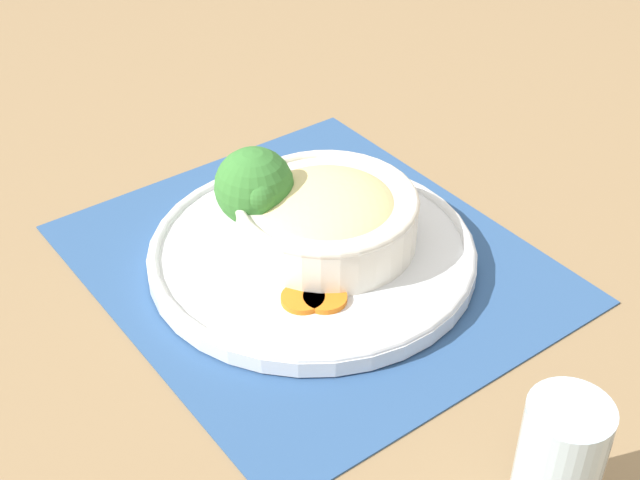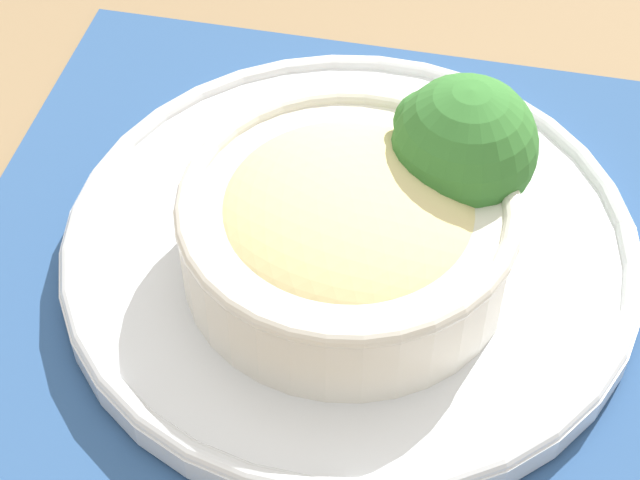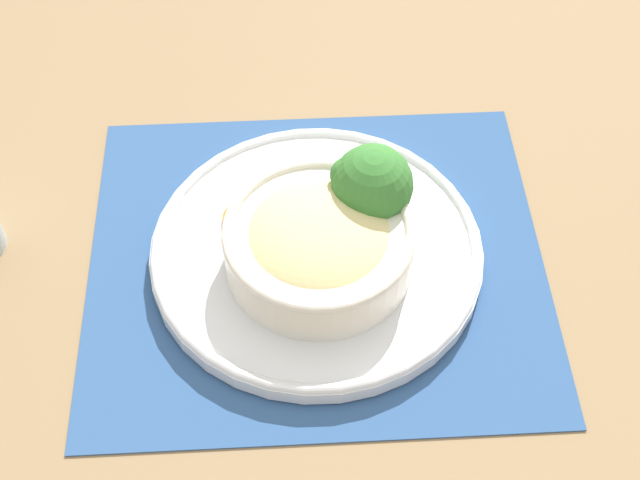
{
  "view_description": "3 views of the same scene",
  "coord_description": "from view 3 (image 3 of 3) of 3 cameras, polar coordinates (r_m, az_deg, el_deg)",
  "views": [
    {
      "loc": [
        -0.53,
        0.45,
        0.55
      ],
      "look_at": [
        -0.02,
        0.0,
        0.04
      ],
      "focal_mm": 50.0,
      "sensor_mm": 36.0,
      "label": 1
    },
    {
      "loc": [
        0.04,
        -0.39,
        0.46
      ],
      "look_at": [
        -0.01,
        -0.02,
        0.04
      ],
      "focal_mm": 60.0,
      "sensor_mm": 36.0,
      "label": 2
    },
    {
      "loc": [
        -0.06,
        -0.52,
        0.7
      ],
      "look_at": [
        0.0,
        -0.01,
        0.04
      ],
      "focal_mm": 50.0,
      "sensor_mm": 36.0,
      "label": 3
    }
  ],
  "objects": [
    {
      "name": "broccoli_floret",
      "position": [
        0.84,
        3.32,
        3.53
      ],
      "size": [
        0.08,
        0.08,
        0.09
      ],
      "color": "#84AD5B",
      "rests_on": "plate"
    },
    {
      "name": "placemat",
      "position": [
        0.87,
        -0.23,
        -1.19
      ],
      "size": [
        0.47,
        0.42,
        0.0
      ],
      "color": "#2D5184",
      "rests_on": "ground_plane"
    },
    {
      "name": "carrot_slice_middle",
      "position": [
        0.88,
        -4.94,
        1.38
      ],
      "size": [
        0.04,
        0.04,
        0.01
      ],
      "color": "orange",
      "rests_on": "plate"
    },
    {
      "name": "bowl",
      "position": [
        0.82,
        0.15,
        -0.16
      ],
      "size": [
        0.18,
        0.18,
        0.06
      ],
      "color": "silver",
      "rests_on": "plate"
    },
    {
      "name": "carrot_slice_near",
      "position": [
        0.89,
        -4.19,
        2.23
      ],
      "size": [
        0.04,
        0.04,
        0.01
      ],
      "color": "orange",
      "rests_on": "plate"
    },
    {
      "name": "plate",
      "position": [
        0.86,
        -0.23,
        -0.66
      ],
      "size": [
        0.32,
        0.32,
        0.02
      ],
      "color": "silver",
      "rests_on": "placemat"
    },
    {
      "name": "ground_plane",
      "position": [
        0.87,
        -0.23,
        -1.26
      ],
      "size": [
        4.0,
        4.0,
        0.0
      ],
      "primitive_type": "plane",
      "color": "#8C704C"
    }
  ]
}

